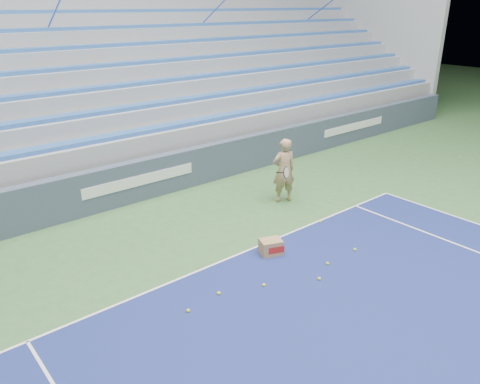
% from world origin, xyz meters
% --- Properties ---
extents(sponsor_barrier, '(30.00, 0.32, 1.10)m').
position_xyz_m(sponsor_barrier, '(0.00, 15.88, 0.55)').
color(sponsor_barrier, '#3A4659').
rests_on(sponsor_barrier, ground).
extents(bleachers, '(31.00, 9.15, 7.30)m').
position_xyz_m(bleachers, '(0.00, 21.60, 2.36)').
color(bleachers, '#92959A').
rests_on(bleachers, ground).
extents(tennis_player, '(0.97, 0.91, 1.72)m').
position_xyz_m(tennis_player, '(2.91, 13.35, 0.86)').
color(tennis_player, tan).
rests_on(tennis_player, ground).
extents(ball_box, '(0.53, 0.48, 0.33)m').
position_xyz_m(ball_box, '(0.70, 11.48, 0.17)').
color(ball_box, '#A07A4D').
rests_on(ball_box, ground).
extents(tennis_ball_0, '(0.07, 0.07, 0.07)m').
position_xyz_m(tennis_ball_0, '(0.72, 10.15, 0.03)').
color(tennis_ball_0, yellow).
rests_on(tennis_ball_0, ground).
extents(tennis_ball_1, '(0.07, 0.07, 0.07)m').
position_xyz_m(tennis_ball_1, '(-0.23, 10.66, 0.03)').
color(tennis_ball_1, yellow).
rests_on(tennis_ball_1, ground).
extents(tennis_ball_2, '(0.07, 0.07, 0.07)m').
position_xyz_m(tennis_ball_2, '(1.28, 10.42, 0.03)').
color(tennis_ball_2, yellow).
rests_on(tennis_ball_2, ground).
extents(tennis_ball_3, '(0.07, 0.07, 0.07)m').
position_xyz_m(tennis_ball_3, '(-1.04, 10.99, 0.03)').
color(tennis_ball_3, yellow).
rests_on(tennis_ball_3, ground).
extents(tennis_ball_4, '(0.07, 0.07, 0.07)m').
position_xyz_m(tennis_ball_4, '(2.66, 11.81, 0.03)').
color(tennis_ball_4, yellow).
rests_on(tennis_ball_4, ground).
extents(tennis_ball_5, '(0.07, 0.07, 0.07)m').
position_xyz_m(tennis_ball_5, '(-1.76, 10.91, 0.03)').
color(tennis_ball_5, yellow).
rests_on(tennis_ball_5, ground).
extents(tennis_ball_6, '(0.07, 0.07, 0.07)m').
position_xyz_m(tennis_ball_6, '(2.17, 10.42, 0.03)').
color(tennis_ball_6, yellow).
rests_on(tennis_ball_6, ground).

